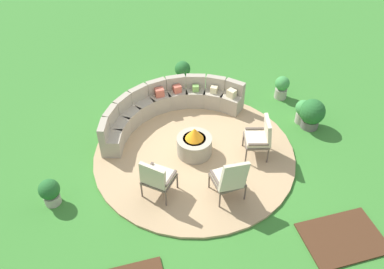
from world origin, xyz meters
name	(u,v)px	position (x,y,z in m)	size (l,w,h in m)	color
ground_plane	(194,154)	(0.00, 0.00, 0.00)	(24.00, 24.00, 0.00)	#387A2D
patio_circle	(194,153)	(0.00, 0.00, 0.03)	(4.64, 4.64, 0.06)	tan
mulch_bed_right	(343,238)	(2.09, -2.96, 0.02)	(1.50, 1.07, 0.04)	#472B19
fire_pit	(194,144)	(0.00, 0.00, 0.34)	(0.81, 0.81, 0.73)	#9E937F
curved_stone_bench	(166,107)	(-0.32, 1.48, 0.38)	(3.80, 1.86, 0.81)	#9E937F
lounge_chair_front_left	(157,177)	(-1.07, -1.02, 0.60)	(0.81, 0.82, 1.01)	brown
lounge_chair_front_right	(230,178)	(0.32, -1.45, 0.62)	(0.67, 0.65, 1.11)	brown
lounge_chair_back_left	(260,136)	(1.41, -0.43, 0.60)	(0.68, 0.70, 1.00)	brown
potted_plant_0	(183,71)	(0.51, 3.02, 0.35)	(0.45, 0.45, 0.65)	#A89E8E
potted_plant_1	(303,110)	(2.94, 0.43, 0.37)	(0.39, 0.39, 0.65)	#A89E8E
potted_plant_2	(282,86)	(2.90, 1.55, 0.36)	(0.39, 0.39, 0.65)	#A89E8E
potted_plant_3	(312,113)	(3.06, 0.20, 0.42)	(0.63, 0.63, 0.79)	#605B56
potted_plant_4	(50,191)	(-3.19, -0.58, 0.34)	(0.43, 0.43, 0.62)	#A89E8E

